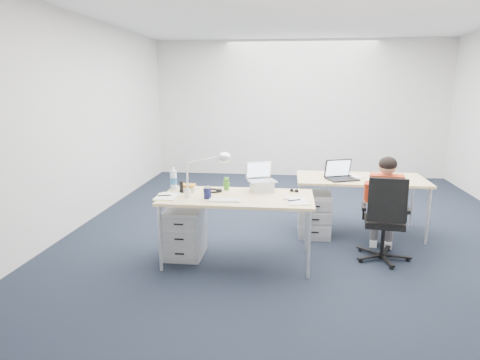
% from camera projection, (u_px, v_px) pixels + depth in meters
% --- Properties ---
extents(floor, '(7.00, 7.00, 0.00)m').
position_uv_depth(floor, '(302.00, 228.00, 5.77)').
color(floor, black).
rests_on(floor, ground).
extents(room, '(6.02, 7.02, 2.80)m').
position_uv_depth(room, '(306.00, 99.00, 5.40)').
color(room, silver).
rests_on(room, ground).
extents(desk_near, '(1.60, 0.80, 0.73)m').
position_uv_depth(desk_near, '(237.00, 200.00, 4.54)').
color(desk_near, '#D7B77C').
rests_on(desk_near, ground).
extents(desk_far, '(1.60, 0.80, 0.73)m').
position_uv_depth(desk_far, '(361.00, 181.00, 5.44)').
color(desk_far, '#D7B77C').
rests_on(desk_far, ground).
extents(office_chair, '(0.68, 0.68, 0.95)m').
position_uv_depth(office_chair, '(383.00, 236.00, 4.65)').
color(office_chair, black).
rests_on(office_chair, ground).
extents(seated_person, '(0.41, 0.66, 1.13)m').
position_uv_depth(seated_person, '(384.00, 206.00, 4.74)').
color(seated_person, '#C13D1B').
rests_on(seated_person, ground).
extents(drawer_pedestal_near, '(0.40, 0.50, 0.55)m').
position_uv_depth(drawer_pedestal_near, '(185.00, 232.00, 4.78)').
color(drawer_pedestal_near, '#A1A3A6').
rests_on(drawer_pedestal_near, ground).
extents(drawer_pedestal_far, '(0.40, 0.50, 0.55)m').
position_uv_depth(drawer_pedestal_far, '(314.00, 214.00, 5.45)').
color(drawer_pedestal_far, '#A1A3A6').
rests_on(drawer_pedestal_far, ground).
extents(silver_laptop, '(0.36, 0.33, 0.31)m').
position_uv_depth(silver_laptop, '(262.00, 177.00, 4.71)').
color(silver_laptop, silver).
rests_on(silver_laptop, desk_near).
extents(wireless_keyboard, '(0.33, 0.15, 0.02)m').
position_uv_depth(wireless_keyboard, '(225.00, 200.00, 4.34)').
color(wireless_keyboard, white).
rests_on(wireless_keyboard, desk_near).
extents(computer_mouse, '(0.09, 0.11, 0.03)m').
position_uv_depth(computer_mouse, '(287.00, 198.00, 4.37)').
color(computer_mouse, white).
rests_on(computer_mouse, desk_near).
extents(headphones, '(0.23, 0.19, 0.03)m').
position_uv_depth(headphones, '(213.00, 190.00, 4.71)').
color(headphones, black).
rests_on(headphones, desk_near).
extents(can_koozie, '(0.08, 0.08, 0.13)m').
position_uv_depth(can_koozie, '(207.00, 192.00, 4.42)').
color(can_koozie, '#161946').
rests_on(can_koozie, desk_near).
extents(water_bottle, '(0.09, 0.09, 0.25)m').
position_uv_depth(water_bottle, '(174.00, 178.00, 4.80)').
color(water_bottle, silver).
rests_on(water_bottle, desk_near).
extents(bear_figurine, '(0.09, 0.08, 0.15)m').
position_uv_depth(bear_figurine, '(226.00, 183.00, 4.78)').
color(bear_figurine, '#297920').
rests_on(bear_figurine, desk_near).
extents(book_stack, '(0.21, 0.19, 0.08)m').
position_uv_depth(book_stack, '(188.00, 188.00, 4.73)').
color(book_stack, silver).
rests_on(book_stack, desk_near).
extents(cordless_phone, '(0.04, 0.02, 0.13)m').
position_uv_depth(cordless_phone, '(181.00, 187.00, 4.65)').
color(cordless_phone, black).
rests_on(cordless_phone, desk_near).
extents(papers_left, '(0.21, 0.31, 0.01)m').
position_uv_depth(papers_left, '(166.00, 196.00, 4.49)').
color(papers_left, '#FCFF93').
rests_on(papers_left, desk_near).
extents(papers_right, '(0.27, 0.34, 0.01)m').
position_uv_depth(papers_right, '(296.00, 201.00, 4.30)').
color(papers_right, '#FCFF93').
rests_on(papers_right, desk_near).
extents(sunglasses, '(0.11, 0.08, 0.02)m').
position_uv_depth(sunglasses, '(294.00, 191.00, 4.69)').
color(sunglasses, black).
rests_on(sunglasses, desk_near).
extents(desk_lamp, '(0.45, 0.19, 0.50)m').
position_uv_depth(desk_lamp, '(201.00, 173.00, 4.44)').
color(desk_lamp, silver).
rests_on(desk_lamp, desk_near).
extents(dark_laptop, '(0.46, 0.46, 0.26)m').
position_uv_depth(dark_laptop, '(343.00, 170.00, 5.28)').
color(dark_laptop, black).
rests_on(dark_laptop, desk_far).
extents(far_cup, '(0.08, 0.08, 0.09)m').
position_uv_depth(far_cup, '(393.00, 173.00, 5.49)').
color(far_cup, white).
rests_on(far_cup, desk_far).
extents(far_papers, '(0.32, 0.36, 0.01)m').
position_uv_depth(far_papers, '(350.00, 177.00, 5.48)').
color(far_papers, white).
rests_on(far_papers, desk_far).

